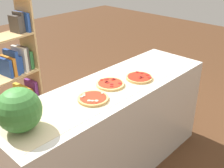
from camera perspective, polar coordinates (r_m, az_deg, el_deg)
The scene contains 7 objects.
counter at distance 2.53m, azimuth 0.00°, elevation -9.59°, with size 2.02×0.60×0.90m, color beige.
parchment_paper at distance 2.30m, azimuth 0.00°, elevation -0.43°, with size 1.91×0.45×0.00m, color beige.
pizza_mushroom_0 at distance 2.09m, azimuth -3.93°, elevation -2.97°, with size 0.23×0.23×0.03m.
pizza_pepperoni_1 at distance 2.30m, azimuth -0.36°, elevation 0.01°, with size 0.24×0.24×0.03m.
pizza_pepperoni_2 at distance 2.43m, azimuth 5.63°, elevation 1.33°, with size 0.23×0.23×0.03m.
watermelon at distance 1.79m, azimuth -18.65°, elevation -5.04°, with size 0.28×0.28×0.28m, color #387A33.
bookshelf at distance 2.96m, azimuth -19.87°, elevation 0.62°, with size 0.74×0.34×1.58m.
Camera 1 is at (-1.49, -1.40, 1.93)m, focal length 44.48 mm.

